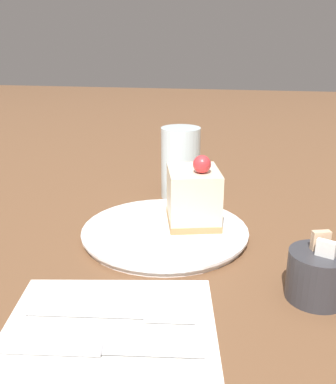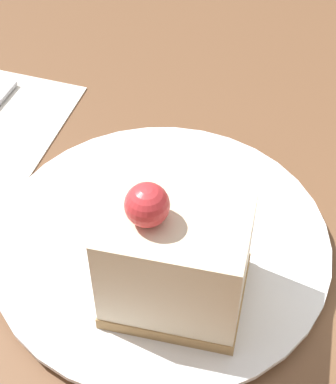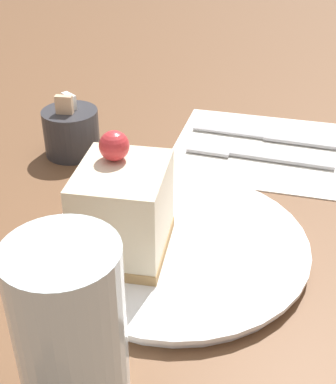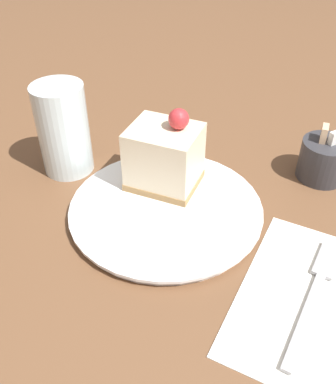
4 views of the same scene
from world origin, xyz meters
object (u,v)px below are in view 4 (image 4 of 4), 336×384
(sugar_bowl, at_px, (324,159))
(drinking_glass, at_px, (63,129))
(plate, at_px, (166,209))
(cake_slice, at_px, (165,156))
(fork, at_px, (316,288))

(sugar_bowl, bearing_deg, drinking_glass, -146.11)
(plate, xyz_separation_m, drinking_glass, (-0.17, -0.00, 0.06))
(cake_slice, bearing_deg, fork, -24.47)
(plate, distance_m, drinking_glass, 0.18)
(cake_slice, xyz_separation_m, drinking_glass, (-0.14, -0.04, 0.01))
(drinking_glass, bearing_deg, fork, 0.25)
(plate, distance_m, fork, 0.20)
(cake_slice, relative_size, drinking_glass, 0.85)
(fork, bearing_deg, drinking_glass, 172.69)
(fork, distance_m, sugar_bowl, 0.21)
(sugar_bowl, bearing_deg, plate, -122.52)
(sugar_bowl, distance_m, drinking_glass, 0.36)
(cake_slice, distance_m, sugar_bowl, 0.22)
(fork, xyz_separation_m, drinking_glass, (-0.37, -0.00, 0.06))
(drinking_glass, bearing_deg, sugar_bowl, 33.89)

